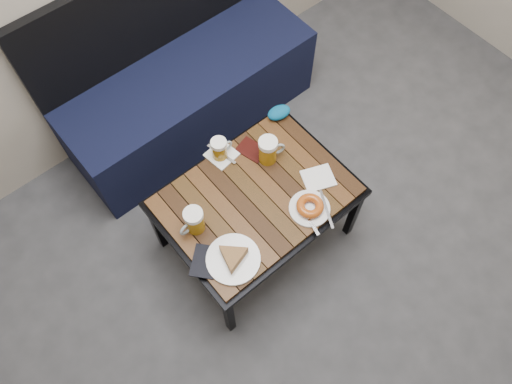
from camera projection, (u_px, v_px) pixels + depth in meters
ground at (395, 376)px, 2.29m from camera, size 4.00×4.00×0.00m
room_shell at (427, 21)px, 0.92m from camera, size 4.00×4.00×4.00m
bench at (187, 89)px, 2.73m from camera, size 1.40×0.50×0.95m
cafe_table at (256, 200)px, 2.23m from camera, size 0.84×0.62×0.47m
beer_mug_left at (194, 221)px, 2.06m from camera, size 0.12×0.09×0.13m
beer_mug_centre at (220, 149)px, 2.24m from camera, size 0.11×0.07×0.12m
beer_mug_right at (268, 150)px, 2.22m from camera, size 0.13×0.11×0.14m
plate_pie at (233, 258)px, 2.03m from camera, size 0.23×0.23×0.06m
plate_bagel at (310, 207)px, 2.14m from camera, size 0.19×0.23×0.05m
napkin_left at (222, 155)px, 2.29m from camera, size 0.14×0.16×0.01m
napkin_right at (318, 178)px, 2.23m from camera, size 0.17×0.16×0.01m
passport_navy at (205, 261)px, 2.05m from camera, size 0.18×0.17×0.01m
passport_burgundy at (252, 150)px, 2.30m from camera, size 0.12×0.15×0.01m
knit_pouch at (279, 113)px, 2.37m from camera, size 0.13×0.10×0.05m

